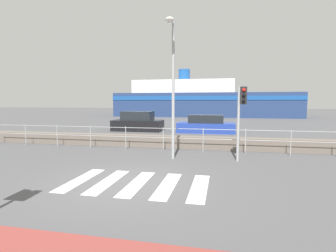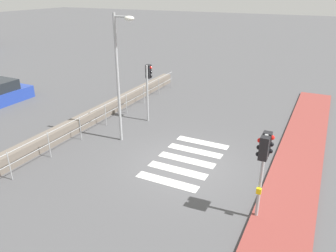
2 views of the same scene
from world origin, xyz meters
name	(u,v)px [view 2 (image 2 of 2)]	position (x,y,z in m)	size (l,w,h in m)	color
ground_plane	(183,164)	(0.00, 0.00, 0.00)	(160.00, 160.00, 0.00)	#4C4C4F
sidewalk_brick	(291,189)	(0.00, -4.10, 0.06)	(24.00, 1.80, 0.12)	brown
crosswalk	(187,160)	(0.38, 0.00, 0.00)	(4.05, 2.40, 0.01)	silver
seawall	(66,130)	(0.00, 6.00, 0.30)	(21.22, 0.55, 0.61)	#6B6056
harbor_fence	(80,125)	(0.00, 5.13, 0.75)	(19.14, 0.04, 1.13)	#9EA0A3
traffic_light_near	(264,155)	(-2.02, -3.34, 2.19)	(0.58, 0.41, 2.80)	#9EA0A3
traffic_light_far	(148,80)	(3.49, 3.51, 2.16)	(0.34, 0.32, 2.94)	#9EA0A3
streetlamp	(120,65)	(0.80, 3.27, 3.48)	(0.32, 0.99, 5.58)	#9EA0A3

